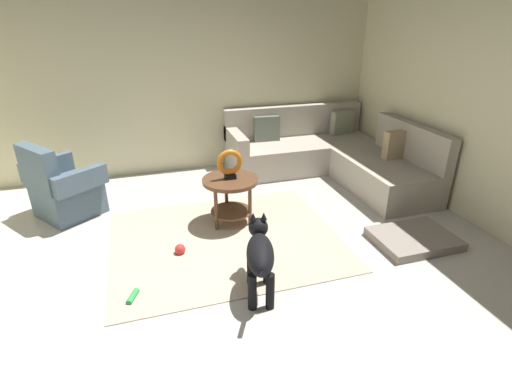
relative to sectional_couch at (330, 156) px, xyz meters
The scene contains 11 objects.
ground_plane 2.85m from the sectional_couch, 134.68° to the right, with size 6.00×6.00×0.10m, color beige.
wall_back 2.44m from the sectional_couch, 155.09° to the left, with size 6.00×0.12×2.70m, color beige.
area_rug 2.28m from the sectional_couch, 144.49° to the right, with size 2.30×1.90×0.01m, color #BCAD93.
sectional_couch is the anchor object (origin of this frame).
armchair 3.49m from the sectional_couch, behind, with size 0.96×1.00×0.88m.
side_table 1.97m from the sectional_couch, 149.94° to the right, with size 0.60×0.60×0.54m.
torus_sculpture 2.01m from the sectional_couch, 149.94° to the right, with size 0.28×0.08×0.33m.
dog_bed_mat 1.95m from the sectional_couch, 90.36° to the right, with size 0.80×0.60×0.09m, color gray.
dog 2.82m from the sectional_couch, 128.41° to the right, with size 0.34×0.83×0.63m.
dog_toy_ball 2.75m from the sectional_couch, 148.20° to the right, with size 0.10×0.10×0.10m, color red.
dog_toy_rope 3.43m from the sectional_couch, 144.34° to the right, with size 0.05×0.05×0.16m, color green.
Camera 1 is at (-0.56, -2.70, 2.13)m, focal length 27.18 mm.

